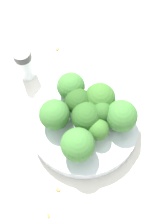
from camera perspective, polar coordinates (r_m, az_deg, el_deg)
name	(u,v)px	position (r m, az deg, el deg)	size (l,w,h in m)	color
ground_plane	(84,126)	(0.57, 0.00, -2.63)	(3.00, 3.00, 0.00)	silver
bowl	(84,123)	(0.55, 0.00, -2.00)	(0.19, 0.19, 0.03)	silver
broccoli_floret_0	(84,118)	(0.51, 0.02, -1.08)	(0.05, 0.05, 0.06)	#7A9E5B
broccoli_floret_1	(102,112)	(0.51, 3.30, -0.04)	(0.03, 0.03, 0.05)	#7A9E5B
broccoli_floret_2	(121,116)	(0.51, 6.82, -0.74)	(0.05, 0.05, 0.06)	#7A9E5B
broccoli_floret_3	(100,98)	(0.52, 2.93, 2.50)	(0.05, 0.05, 0.05)	#8EB770
broccoli_floret_4	(80,101)	(0.52, -0.81, 1.98)	(0.04, 0.04, 0.05)	#8EB770
broccoli_floret_5	(54,115)	(0.51, -5.43, -0.49)	(0.05, 0.05, 0.06)	#8EB770
broccoli_floret_6	(98,130)	(0.50, 2.57, -3.25)	(0.04, 0.04, 0.04)	#7A9E5B
broccoli_floret_7	(71,87)	(0.53, -2.47, 4.68)	(0.05, 0.05, 0.05)	#84AD66
broccoli_floret_8	(78,145)	(0.48, -1.15, -6.03)	(0.05, 0.05, 0.06)	#7A9E5B
pepper_shaker	(25,64)	(0.59, -10.79, 8.69)	(0.03, 0.03, 0.08)	silver
almond_crumb_0	(48,216)	(0.53, -6.55, -18.33)	(0.01, 0.00, 0.01)	olive
almond_crumb_1	(57,48)	(0.65, -4.90, 11.53)	(0.01, 0.00, 0.01)	#AD7F4C
almond_crumb_2	(58,190)	(0.54, -4.76, -13.96)	(0.01, 0.00, 0.01)	olive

